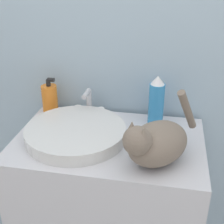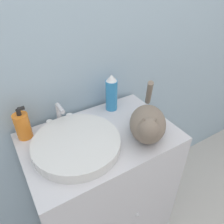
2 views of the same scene
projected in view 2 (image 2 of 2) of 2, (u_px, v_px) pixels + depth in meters
The scene contains 7 objects.
wall_back at pixel (69, 46), 1.05m from camera, with size 6.00×0.05×2.50m.
vanity_cabinet at pixel (103, 191), 1.32m from camera, with size 0.74×0.50×0.89m.
sink_basin at pixel (77, 144), 0.98m from camera, with size 0.40×0.40×0.05m.
faucet at pixel (60, 115), 1.11m from camera, with size 0.14×0.10×0.13m.
cat at pixel (148, 123), 1.01m from camera, with size 0.28×0.32×0.24m.
soap_bottle at pixel (23, 126), 1.02m from camera, with size 0.07×0.07×0.17m.
spray_bottle at pixel (111, 93), 1.20m from camera, with size 0.07×0.07×0.21m.
Camera 2 is at (-0.37, -0.47, 1.60)m, focal length 35.00 mm.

